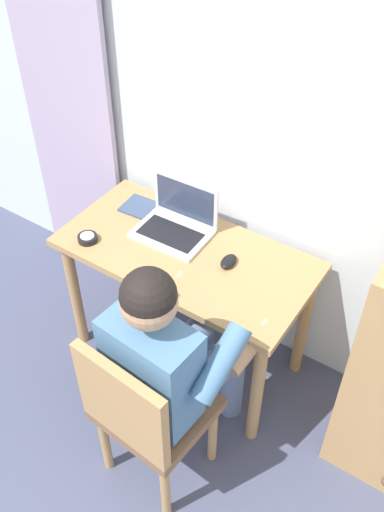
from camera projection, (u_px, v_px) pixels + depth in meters
The scene contains 9 objects.
wall_back at pixel (295, 135), 2.32m from camera, with size 4.80×0.05×2.50m, color silver.
curtain_panel at pixel (65, 91), 2.85m from camera, with size 0.58×0.03×2.27m, color #B29EBC.
desk at pixel (186, 270), 2.65m from camera, with size 1.17×0.58×0.73m.
chair at pixel (145, 412), 2.24m from camera, with size 0.45×0.43×0.88m.
person_seated at pixel (173, 354), 2.22m from camera, with size 0.56×0.60×1.19m.
laptop at pixel (176, 222), 2.64m from camera, with size 0.35×0.26×0.24m.
computer_mouse at pixel (229, 261), 2.50m from camera, with size 0.06×0.10×0.03m, color black.
desk_clock at pixel (88, 238), 2.61m from camera, with size 0.09×0.09×0.03m.
notebook_pad at pixel (144, 208), 2.79m from camera, with size 0.21×0.15×0.01m, color #3D4C6B.
Camera 1 is at (0.78, 0.27, 2.46)m, focal length 40.04 mm.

